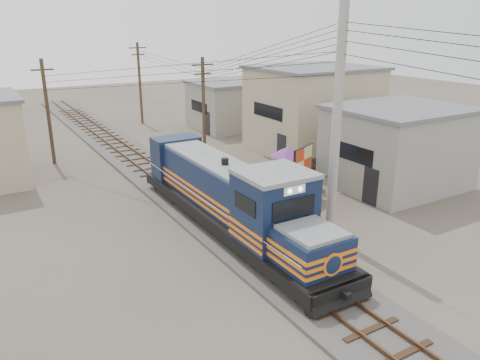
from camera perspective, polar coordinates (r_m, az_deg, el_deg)
ground at (r=20.03m, az=2.17°, el=-8.63°), size 120.00×120.00×0.00m
ballast at (r=28.25m, az=-8.85°, el=-0.37°), size 3.60×70.00×0.16m
track at (r=28.19m, az=-8.87°, el=-0.02°), size 1.15×70.00×0.12m
locomotive at (r=21.12m, az=-1.08°, el=-2.27°), size 2.74×14.88×3.69m
utility_pole_main at (r=20.00m, az=11.65°, el=6.22°), size 0.40×0.40×10.00m
wooden_pole_mid at (r=32.69m, az=-4.46°, el=8.90°), size 1.60×0.24×7.00m
wooden_pole_far at (r=45.61m, az=-12.12°, el=11.63°), size 1.60×0.24×7.50m
wooden_pole_left at (r=33.71m, az=-22.39°, el=7.87°), size 1.60×0.24×7.00m
power_lines at (r=25.35m, az=-8.68°, el=14.80°), size 9.65×19.00×3.30m
shophouse_front at (r=28.59m, az=18.64°, el=3.86°), size 7.35×6.30×4.70m
shophouse_mid at (r=35.42m, az=8.85°, el=8.56°), size 8.40×7.35×6.20m
shophouse_back at (r=42.92m, az=-1.34°, el=9.15°), size 6.30×6.30×4.20m
billboard at (r=24.97m, az=7.70°, el=2.27°), size 1.82×0.92×3.01m
market_umbrella at (r=27.34m, az=5.90°, el=3.49°), size 2.37×2.37×2.36m
vendor at (r=27.63m, az=8.84°, el=1.00°), size 0.72×0.53×1.81m
plant_nursery at (r=25.58m, az=6.60°, el=-1.31°), size 2.97×2.15×1.11m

